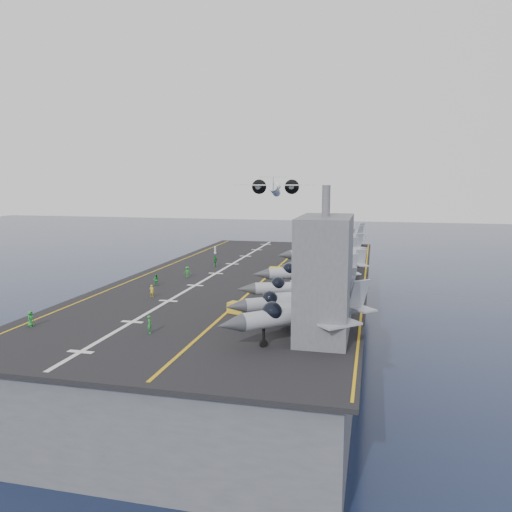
% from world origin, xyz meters
% --- Properties ---
extents(ground, '(500.00, 500.00, 0.00)m').
position_xyz_m(ground, '(0.00, 0.00, 0.00)').
color(ground, '#142135').
rests_on(ground, ground).
extents(hull, '(36.00, 90.00, 10.00)m').
position_xyz_m(hull, '(0.00, 0.00, 5.00)').
color(hull, '#56595E').
rests_on(hull, ground).
extents(flight_deck, '(38.00, 92.00, 0.40)m').
position_xyz_m(flight_deck, '(0.00, 0.00, 10.20)').
color(flight_deck, black).
rests_on(flight_deck, hull).
extents(foul_line, '(0.35, 90.00, 0.02)m').
position_xyz_m(foul_line, '(3.00, 0.00, 10.42)').
color(foul_line, gold).
rests_on(foul_line, flight_deck).
extents(landing_centerline, '(0.50, 90.00, 0.02)m').
position_xyz_m(landing_centerline, '(-6.00, 0.00, 10.42)').
color(landing_centerline, silver).
rests_on(landing_centerline, flight_deck).
extents(deck_edge_port, '(0.25, 90.00, 0.02)m').
position_xyz_m(deck_edge_port, '(-17.00, 0.00, 10.42)').
color(deck_edge_port, gold).
rests_on(deck_edge_port, flight_deck).
extents(deck_edge_stbd, '(0.25, 90.00, 0.02)m').
position_xyz_m(deck_edge_stbd, '(18.50, 0.00, 10.42)').
color(deck_edge_stbd, gold).
rests_on(deck_edge_stbd, flight_deck).
extents(island_superstructure, '(5.00, 10.00, 15.00)m').
position_xyz_m(island_superstructure, '(15.00, -30.00, 17.90)').
color(island_superstructure, '#56595E').
rests_on(island_superstructure, flight_deck).
extents(fighter_jet_0, '(19.28, 18.96, 5.64)m').
position_xyz_m(fighter_jet_0, '(13.21, -31.67, 13.22)').
color(fighter_jet_0, '#9FA5AE').
rests_on(fighter_jet_0, flight_deck).
extents(fighter_jet_1, '(17.22, 15.71, 4.98)m').
position_xyz_m(fighter_jet_1, '(11.66, -25.81, 12.89)').
color(fighter_jet_1, gray).
rests_on(fighter_jet_1, flight_deck).
extents(fighter_jet_2, '(16.91, 13.91, 5.05)m').
position_xyz_m(fighter_jet_2, '(11.46, -18.76, 12.93)').
color(fighter_jet_2, gray).
rests_on(fighter_jet_2, flight_deck).
extents(fighter_jet_3, '(17.80, 15.19, 5.23)m').
position_xyz_m(fighter_jet_3, '(11.15, -8.63, 13.01)').
color(fighter_jet_3, gray).
rests_on(fighter_jet_3, flight_deck).
extents(fighter_jet_4, '(16.16, 13.56, 4.78)m').
position_xyz_m(fighter_jet_4, '(12.74, 0.10, 12.79)').
color(fighter_jet_4, '#9CA5AB').
rests_on(fighter_jet_4, flight_deck).
extents(fighter_jet_5, '(18.54, 17.06, 5.36)m').
position_xyz_m(fighter_jet_5, '(10.72, 10.87, 13.08)').
color(fighter_jet_5, gray).
rests_on(fighter_jet_5, flight_deck).
extents(fighter_jet_6, '(18.02, 17.80, 5.28)m').
position_xyz_m(fighter_jet_6, '(12.02, 17.19, 13.04)').
color(fighter_jet_6, '#9096A0').
rests_on(fighter_jet_6, flight_deck).
extents(fighter_jet_7, '(16.70, 18.38, 5.31)m').
position_xyz_m(fighter_jet_7, '(11.02, 25.15, 13.06)').
color(fighter_jet_7, gray).
rests_on(fighter_jet_7, flight_deck).
extents(fighter_jet_8, '(17.08, 17.91, 5.19)m').
position_xyz_m(fighter_jet_8, '(12.36, 35.33, 12.99)').
color(fighter_jet_8, gray).
rests_on(fighter_jet_8, flight_deck).
extents(tow_cart_a, '(2.40, 1.90, 1.26)m').
position_xyz_m(tow_cart_a, '(4.26, -23.61, 11.03)').
color(tow_cart_a, gold).
rests_on(tow_cart_a, flight_deck).
extents(tow_cart_b, '(2.18, 1.47, 1.28)m').
position_xyz_m(tow_cart_b, '(4.06, 1.16, 11.04)').
color(tow_cart_b, gold).
rests_on(tow_cart_b, flight_deck).
extents(tow_cart_c, '(2.06, 1.39, 1.21)m').
position_xyz_m(tow_cart_c, '(4.93, 21.93, 11.00)').
color(tow_cart_c, gold).
rests_on(tow_cart_c, flight_deck).
extents(crew_0, '(0.76, 1.07, 1.70)m').
position_xyz_m(crew_0, '(-15.77, -34.00, 11.25)').
color(crew_0, '#268C33').
rests_on(crew_0, flight_deck).
extents(crew_1, '(1.02, 0.69, 1.69)m').
position_xyz_m(crew_1, '(-9.03, -18.43, 11.24)').
color(crew_1, gold).
rests_on(crew_1, flight_deck).
extents(crew_2, '(1.18, 0.96, 1.70)m').
position_xyz_m(crew_2, '(-11.73, -11.18, 11.25)').
color(crew_2, '#1D8A2D').
rests_on(crew_2, flight_deck).
extents(crew_3, '(1.15, 0.87, 1.75)m').
position_xyz_m(crew_3, '(-9.47, -4.19, 11.27)').
color(crew_3, '#218724').
rests_on(crew_3, flight_deck).
extents(crew_4, '(1.08, 1.38, 2.04)m').
position_xyz_m(crew_4, '(-8.24, 6.61, 11.42)').
color(crew_4, '#268C33').
rests_on(crew_4, flight_deck).
extents(crew_5, '(0.95, 1.17, 1.69)m').
position_xyz_m(crew_5, '(-13.03, 21.39, 11.24)').
color(crew_5, silver).
rests_on(crew_5, flight_deck).
extents(crew_6, '(1.14, 1.32, 1.85)m').
position_xyz_m(crew_6, '(-2.34, -33.30, 11.33)').
color(crew_6, '#268C33').
rests_on(crew_6, flight_deck).
extents(transport_plane, '(25.22, 18.67, 5.55)m').
position_xyz_m(transport_plane, '(-8.51, 63.50, 23.28)').
color(transport_plane, white).
extents(fighter_jet_9, '(17.08, 17.91, 5.19)m').
position_xyz_m(fighter_jet_9, '(12.36, 43.00, 12.99)').
color(fighter_jet_9, gray).
rests_on(fighter_jet_9, flight_deck).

